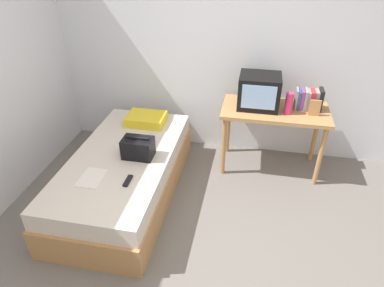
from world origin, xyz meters
name	(u,v)px	position (x,y,z in m)	size (l,w,h in m)	color
ground_plane	(186,263)	(0.00, 0.00, 0.00)	(8.00, 8.00, 0.00)	slate
wall_back	(222,46)	(0.00, 2.00, 1.30)	(5.20, 0.10, 2.60)	silver
bed	(125,175)	(-0.82, 0.77, 0.25)	(1.00, 2.00, 0.51)	#B27F4C
desk	(274,117)	(0.67, 1.58, 0.67)	(1.16, 0.60, 0.77)	#B27F4C
tv	(259,91)	(0.47, 1.61, 0.95)	(0.44, 0.39, 0.36)	black
water_bottle	(289,103)	(0.79, 1.49, 0.89)	(0.08, 0.08, 0.24)	#E53372
book_row	(309,100)	(1.01, 1.65, 0.88)	(0.28, 0.17, 0.24)	gray
picture_frame	(315,108)	(1.06, 1.50, 0.86)	(0.11, 0.02, 0.17)	#B27F4C
pillow	(146,119)	(-0.79, 1.45, 0.56)	(0.44, 0.33, 0.11)	yellow
handbag	(138,148)	(-0.65, 0.77, 0.61)	(0.30, 0.20, 0.22)	black
magazine	(92,178)	(-0.95, 0.35, 0.51)	(0.21, 0.29, 0.01)	white
remote_dark	(128,181)	(-0.61, 0.36, 0.52)	(0.04, 0.16, 0.02)	black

